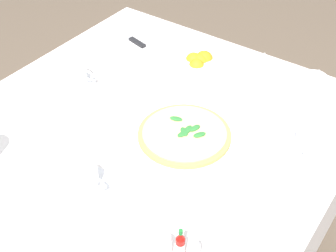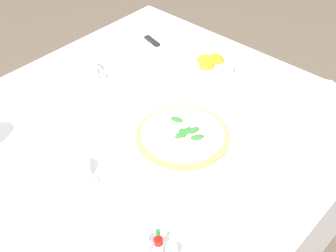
{
  "view_description": "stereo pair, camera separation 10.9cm",
  "coord_description": "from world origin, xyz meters",
  "px_view_note": "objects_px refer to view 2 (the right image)",
  "views": [
    {
      "loc": [
        -0.6,
        0.77,
        1.57
      ],
      "look_at": [
        -0.06,
        0.01,
        0.75
      ],
      "focal_mm": 48.47,
      "sensor_mm": 36.0,
      "label": 1
    },
    {
      "loc": [
        -0.69,
        0.71,
        1.57
      ],
      "look_at": [
        -0.06,
        0.01,
        0.75
      ],
      "focal_mm": 48.47,
      "sensor_mm": 36.0,
      "label": 2
    }
  ],
  "objects_px": {
    "pizza": "(183,135)",
    "napkin_folded": "(145,39)",
    "coffee_cup_far_left": "(76,171)",
    "citrus_bowl": "(210,66)",
    "pepper_shaker": "(172,252)",
    "coffee_cup_far_right": "(323,96)",
    "hot_sauce_bottle": "(158,245)",
    "coffee_cup_near_left": "(85,69)",
    "coffee_cup_center_back": "(310,151)",
    "dinner_knife": "(144,35)",
    "salt_shaker": "(145,243)",
    "pizza_plate": "(183,139)",
    "menu_card": "(275,75)"
  },
  "relations": [
    {
      "from": "pepper_shaker",
      "to": "hot_sauce_bottle",
      "type": "bearing_deg",
      "value": 19.65
    },
    {
      "from": "pizza",
      "to": "citrus_bowl",
      "type": "distance_m",
      "value": 0.34
    },
    {
      "from": "coffee_cup_far_right",
      "to": "napkin_folded",
      "type": "distance_m",
      "value": 0.65
    },
    {
      "from": "pepper_shaker",
      "to": "salt_shaker",
      "type": "bearing_deg",
      "value": 19.65
    },
    {
      "from": "coffee_cup_near_left",
      "to": "coffee_cup_center_back",
      "type": "distance_m",
      "value": 0.73
    },
    {
      "from": "pizza",
      "to": "napkin_folded",
      "type": "bearing_deg",
      "value": -35.07
    },
    {
      "from": "dinner_knife",
      "to": "citrus_bowl",
      "type": "relative_size",
      "value": 1.29
    },
    {
      "from": "coffee_cup_far_right",
      "to": "dinner_knife",
      "type": "distance_m",
      "value": 0.65
    },
    {
      "from": "napkin_folded",
      "to": "menu_card",
      "type": "height_order",
      "value": "menu_card"
    },
    {
      "from": "hot_sauce_bottle",
      "to": "citrus_bowl",
      "type": "bearing_deg",
      "value": -60.97
    },
    {
      "from": "pizza_plate",
      "to": "pepper_shaker",
      "type": "relative_size",
      "value": 5.53
    },
    {
      "from": "pizza",
      "to": "napkin_folded",
      "type": "xyz_separation_m",
      "value": [
        0.45,
        -0.31,
        -0.01
      ]
    },
    {
      "from": "pizza",
      "to": "coffee_cup_center_back",
      "type": "distance_m",
      "value": 0.33
    },
    {
      "from": "coffee_cup_far_left",
      "to": "citrus_bowl",
      "type": "bearing_deg",
      "value": -86.24
    },
    {
      "from": "dinner_knife",
      "to": "salt_shaker",
      "type": "xyz_separation_m",
      "value": [
        -0.61,
        0.62,
        0.0
      ]
    },
    {
      "from": "coffee_cup_near_left",
      "to": "pepper_shaker",
      "type": "relative_size",
      "value": 2.33
    },
    {
      "from": "citrus_bowl",
      "to": "coffee_cup_far_right",
      "type": "bearing_deg",
      "value": -164.15
    },
    {
      "from": "coffee_cup_near_left",
      "to": "hot_sauce_bottle",
      "type": "height_order",
      "value": "hot_sauce_bottle"
    },
    {
      "from": "coffee_cup_center_back",
      "to": "napkin_folded",
      "type": "relative_size",
      "value": 0.56
    },
    {
      "from": "dinner_knife",
      "to": "citrus_bowl",
      "type": "bearing_deg",
      "value": -167.88
    },
    {
      "from": "citrus_bowl",
      "to": "coffee_cup_near_left",
      "type": "bearing_deg",
      "value": 44.75
    },
    {
      "from": "pizza",
      "to": "pepper_shaker",
      "type": "height_order",
      "value": "pepper_shaker"
    },
    {
      "from": "coffee_cup_center_back",
      "to": "coffee_cup_far_left",
      "type": "xyz_separation_m",
      "value": [
        0.39,
        0.45,
        -0.0
      ]
    },
    {
      "from": "salt_shaker",
      "to": "pepper_shaker",
      "type": "bearing_deg",
      "value": -160.35
    },
    {
      "from": "coffee_cup_far_left",
      "to": "pepper_shaker",
      "type": "height_order",
      "value": "same"
    },
    {
      "from": "coffee_cup_center_back",
      "to": "napkin_folded",
      "type": "xyz_separation_m",
      "value": [
        0.73,
        -0.14,
        -0.02
      ]
    },
    {
      "from": "coffee_cup_far_left",
      "to": "coffee_cup_center_back",
      "type": "bearing_deg",
      "value": -131.36
    },
    {
      "from": "pizza",
      "to": "menu_card",
      "type": "bearing_deg",
      "value": -94.94
    },
    {
      "from": "citrus_bowl",
      "to": "menu_card",
      "type": "distance_m",
      "value": 0.21
    },
    {
      "from": "pizza_plate",
      "to": "menu_card",
      "type": "xyz_separation_m",
      "value": [
        -0.03,
        -0.4,
        0.02
      ]
    },
    {
      "from": "coffee_cup_near_left",
      "to": "coffee_cup_far_left",
      "type": "relative_size",
      "value": 0.99
    },
    {
      "from": "coffee_cup_near_left",
      "to": "napkin_folded",
      "type": "height_order",
      "value": "coffee_cup_near_left"
    },
    {
      "from": "coffee_cup_near_left",
      "to": "coffee_cup_center_back",
      "type": "relative_size",
      "value": 0.99
    },
    {
      "from": "citrus_bowl",
      "to": "menu_card",
      "type": "bearing_deg",
      "value": -152.65
    },
    {
      "from": "salt_shaker",
      "to": "pepper_shaker",
      "type": "xyz_separation_m",
      "value": [
        -0.06,
        -0.02,
        0.0
      ]
    },
    {
      "from": "coffee_cup_near_left",
      "to": "menu_card",
      "type": "xyz_separation_m",
      "value": [
        -0.47,
        -0.38,
        -0.0
      ]
    },
    {
      "from": "dinner_knife",
      "to": "pizza_plate",
      "type": "bearing_deg",
      "value": 158.28
    },
    {
      "from": "menu_card",
      "to": "coffee_cup_far_right",
      "type": "bearing_deg",
      "value": -115.93
    },
    {
      "from": "hot_sauce_bottle",
      "to": "menu_card",
      "type": "bearing_deg",
      "value": -77.56
    },
    {
      "from": "coffee_cup_far_right",
      "to": "coffee_cup_center_back",
      "type": "relative_size",
      "value": 1.0
    },
    {
      "from": "hot_sauce_bottle",
      "to": "pepper_shaker",
      "type": "bearing_deg",
      "value": -160.35
    },
    {
      "from": "coffee_cup_far_right",
      "to": "hot_sauce_bottle",
      "type": "relative_size",
      "value": 1.6
    },
    {
      "from": "pizza",
      "to": "menu_card",
      "type": "height_order",
      "value": "menu_card"
    },
    {
      "from": "pizza",
      "to": "coffee_cup_center_back",
      "type": "relative_size",
      "value": 1.9
    },
    {
      "from": "coffee_cup_near_left",
      "to": "pepper_shaker",
      "type": "height_order",
      "value": "coffee_cup_near_left"
    },
    {
      "from": "dinner_knife",
      "to": "pepper_shaker",
      "type": "bearing_deg",
      "value": 151.08
    },
    {
      "from": "coffee_cup_far_right",
      "to": "pepper_shaker",
      "type": "bearing_deg",
      "value": 91.58
    },
    {
      "from": "napkin_folded",
      "to": "hot_sauce_bottle",
      "type": "distance_m",
      "value": 0.88
    },
    {
      "from": "salt_shaker",
      "to": "menu_card",
      "type": "bearing_deg",
      "value": -79.89
    },
    {
      "from": "pizza",
      "to": "coffee_cup_near_left",
      "type": "height_order",
      "value": "coffee_cup_near_left"
    }
  ]
}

